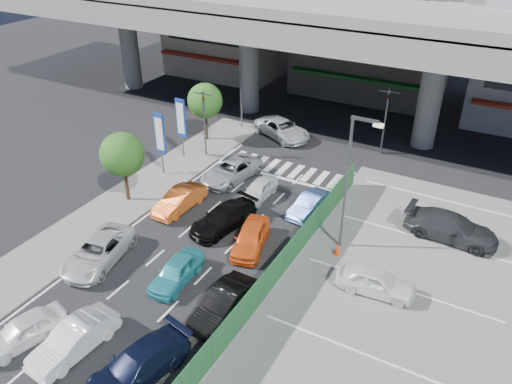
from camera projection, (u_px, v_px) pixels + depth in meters
The scene contains 31 objects.
ground at pixel (179, 267), 27.06m from camera, with size 120.00×120.00×0.00m, color black.
parking_lot at pixel (389, 313), 23.99m from camera, with size 12.00×28.00×0.06m, color #5A5957.
sidewalk_left at pixel (129, 200), 32.95m from camera, with size 4.00×30.00×0.12m, color #5A5957.
fence_run at pixel (274, 274), 25.16m from camera, with size 0.16×22.00×1.80m, color #1E582A, non-canonical shape.
expressway at pixel (337, 23), 39.19m from camera, with size 64.00×14.00×10.75m.
building_west at pixel (230, 12), 54.50m from camera, with size 12.00×10.90×13.00m.
building_center at pixel (377, 15), 48.11m from camera, with size 14.00×10.90×15.00m.
traffic_light_left at pixel (204, 108), 36.68m from camera, with size 1.60×1.24×5.20m.
traffic_light_right at pixel (387, 105), 37.10m from camera, with size 1.60×1.24×5.20m.
street_lamp_right at pixel (350, 174), 26.18m from camera, with size 1.65×0.22×8.00m.
street_lamp_left at pixel (243, 75), 40.83m from camera, with size 1.65×0.22×8.00m.
signboard_near at pixel (160, 136), 34.52m from camera, with size 0.80×0.14×4.70m.
signboard_far at pixel (181, 120), 36.95m from camera, with size 0.80×0.14×4.70m.
tree_near at pixel (122, 154), 31.26m from camera, with size 2.80×2.80×4.80m.
tree_far at pixel (205, 101), 39.51m from camera, with size 2.80×2.80×4.80m.
van_white_back_left at pixel (24, 330), 22.22m from camera, with size 1.52×3.78×1.29m, color white.
hatch_white_back_mid at pixel (74, 340), 21.69m from camera, with size 1.46×4.19×1.38m, color white.
minivan_navy_back at pixel (138, 365), 20.52m from camera, with size 1.93×4.76×1.38m, color black.
sedan_white_mid_left at pixel (98, 252), 27.09m from camera, with size 2.29×4.97×1.38m, color silver.
taxi_teal_mid at pixel (176, 271), 25.73m from camera, with size 1.52×3.77×1.29m, color teal.
hatch_black_mid_right at pixel (223, 303), 23.64m from camera, with size 1.46×4.19×1.38m, color black.
taxi_orange_left at pixel (179, 200), 31.72m from camera, with size 1.42×4.08×1.34m, color orange.
sedan_black_mid at pixel (223, 218), 29.95m from camera, with size 1.89×4.66×1.35m, color black.
taxi_orange_right at pixel (251, 238), 28.21m from camera, with size 1.63×4.05×1.38m, color orange.
wagon_silver_front_left at pixel (231, 171), 35.10m from camera, with size 2.29×4.97×1.38m, color #9D9EA5.
sedan_white_front_mid at pixel (259, 190), 32.99m from camera, with size 1.43×3.57×1.22m, color silver.
kei_truck_front_right at pixel (310, 204), 31.41m from camera, with size 1.29×3.71×1.22m, color #4A6BBF.
crossing_wagon_silver at pixel (282, 129), 41.31m from camera, with size 2.44×5.29×1.47m, color #AFB0B6.
parked_sedan_white at pixel (376, 281), 24.93m from camera, with size 1.59×3.95×1.35m, color white.
parked_sedan_dgrey at pixel (451, 227), 28.85m from camera, with size 2.14×5.27×1.53m, color #2F3034.
traffic_cone at pixel (337, 249), 27.77m from camera, with size 0.35×0.35×0.69m, color red.
Camera 1 is at (13.92, -16.56, 17.28)m, focal length 35.00 mm.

